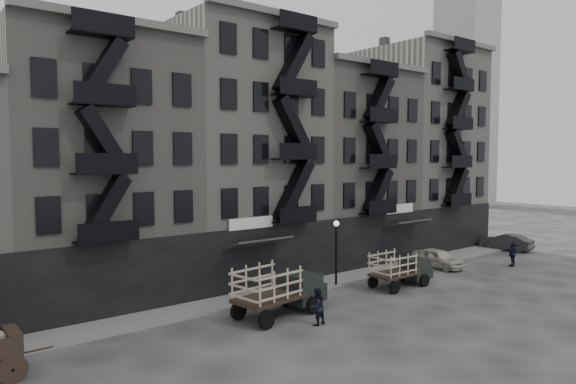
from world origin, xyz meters
TOP-DOWN VIEW (x-y plane):
  - ground at (0.00, 0.00)m, footprint 140.00×140.00m
  - sidewalk at (0.00, 3.75)m, footprint 55.00×2.50m
  - building_midwest at (-10.00, 9.83)m, footprint 10.00×11.35m
  - building_center at (-0.00, 9.82)m, footprint 10.00×11.35m
  - building_mideast at (10.00, 9.83)m, footprint 10.00×11.35m
  - building_east at (20.00, 9.82)m, footprint 10.00×11.35m
  - lamp_post at (3.00, 2.60)m, footprint 0.36×0.36m
  - distant_tower at (60.00, 30.00)m, footprint 8.00×8.00m
  - stake_truck_west at (-3.51, 0.09)m, footprint 5.72×2.86m
  - stake_truck_east at (6.23, -0.00)m, footprint 4.69×1.99m
  - car_east at (13.01, 1.97)m, footprint 1.96×4.29m
  - car_far at (23.91, 2.50)m, footprint 2.13×4.62m
  - pedestrian_mid at (-2.94, -2.21)m, footprint 0.95×0.76m
  - policeman at (17.76, -1.36)m, footprint 1.08×0.46m

SIDE VIEW (x-z plane):
  - ground at x=0.00m, z-range 0.00..0.00m
  - sidewalk at x=0.00m, z-range 0.00..0.15m
  - car_east at x=13.01m, z-range 0.00..1.43m
  - car_far at x=23.91m, z-range 0.00..1.47m
  - policeman at x=17.76m, z-range 0.00..1.84m
  - pedestrian_mid at x=-2.94m, z-range 0.00..1.86m
  - stake_truck_east at x=6.23m, z-range 0.17..2.51m
  - stake_truck_west at x=-3.51m, z-range 0.20..2.96m
  - lamp_post at x=3.00m, z-range 0.64..4.92m
  - building_midwest at x=-10.00m, z-range -0.60..15.60m
  - building_mideast at x=10.00m, z-range -0.60..15.60m
  - building_center at x=0.00m, z-range -0.60..17.60m
  - building_east at x=20.00m, z-range -0.60..18.60m
  - distant_tower at x=60.00m, z-range 0.76..66.76m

